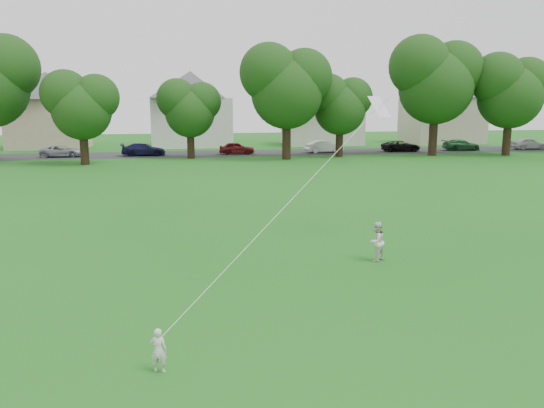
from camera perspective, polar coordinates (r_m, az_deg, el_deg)
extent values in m
plane|color=#155B14|center=(13.41, -1.76, -11.41)|extent=(160.00, 160.00, 0.00)
cube|color=#2D2D30|center=(54.55, -8.27, 5.36)|extent=(90.00, 7.00, 0.01)
imported|color=silver|center=(10.68, -12.10, -15.12)|extent=(0.37, 0.29, 0.89)
imported|color=silver|center=(17.58, 11.17, -3.98)|extent=(0.79, 0.75, 1.30)
plane|color=silver|center=(20.45, 11.49, 10.23)|extent=(1.13, 1.03, 0.77)
cylinder|color=white|center=(14.92, 3.55, 1.99)|extent=(0.01, 0.01, 13.06)
cylinder|color=black|center=(47.07, -19.55, 5.84)|extent=(0.70, 0.70, 3.02)
cylinder|color=black|center=(50.07, -8.73, 6.49)|extent=(0.68, 0.68, 2.84)
cylinder|color=black|center=(48.66, 1.56, 7.19)|extent=(0.79, 0.79, 4.03)
cylinder|color=black|center=(51.47, 7.25, 6.75)|extent=(0.70, 0.70, 3.04)
cylinder|color=black|center=(54.68, 16.95, 7.36)|extent=(0.82, 0.82, 4.46)
cylinder|color=black|center=(57.22, 23.96, 6.72)|extent=(0.77, 0.77, 3.84)
imported|color=#92949F|center=(54.56, -21.66, 5.30)|extent=(4.03, 1.95, 1.11)
imported|color=#12143A|center=(53.57, -13.67, 5.73)|extent=(4.26, 1.81, 1.22)
imported|color=#5C1214|center=(53.80, -3.81, 6.02)|extent=(3.63, 1.62, 1.21)
imported|color=silver|center=(55.55, 5.63, 6.17)|extent=(3.93, 1.64, 1.26)
imported|color=black|center=(58.43, 13.71, 6.08)|extent=(4.16, 2.06, 1.13)
imported|color=#1A5026|center=(61.56, 19.68, 6.00)|extent=(4.09, 1.80, 1.17)
imported|color=silver|center=(65.98, 25.88, 5.88)|extent=(3.82, 1.67, 1.28)
cube|color=#C0A890|center=(65.88, -22.83, 7.94)|extent=(8.29, 6.39, 5.50)
pyramid|color=#4B484D|center=(65.93, -23.21, 12.95)|extent=(11.95, 11.95, 3.02)
cube|color=silver|center=(64.35, -8.65, 8.67)|extent=(9.17, 7.17, 5.65)
pyramid|color=#4B484D|center=(64.42, -8.81, 13.95)|extent=(13.23, 13.23, 3.11)
cube|color=beige|center=(66.76, 5.37, 8.50)|extent=(9.03, 6.68, 4.90)
pyramid|color=#4B484D|center=(66.75, 5.45, 12.91)|extent=(13.02, 13.02, 2.69)
cube|color=#BBB29B|center=(72.66, 17.77, 8.56)|extent=(8.98, 7.11, 5.74)
pyramid|color=#4B484D|center=(72.73, 18.05, 13.30)|extent=(12.96, 12.96, 3.16)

